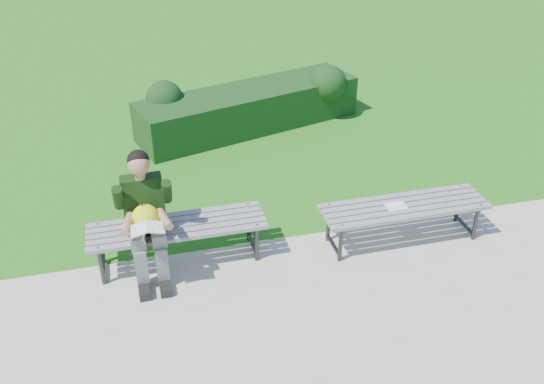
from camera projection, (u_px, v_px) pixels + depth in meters
ground at (275, 241)px, 6.69m from camera, size 80.00×80.00×0.00m
walkway at (326, 354)px, 5.23m from camera, size 30.00×3.50×0.02m
hedge at (250, 106)px, 9.09m from camera, size 3.50×1.75×0.85m
bench_left at (177, 229)px, 6.15m from camera, size 1.80×0.50×0.46m
bench_right at (404, 209)px, 6.48m from camera, size 1.80×0.50×0.46m
seated_boy at (145, 214)px, 5.85m from camera, size 0.56×0.76×1.31m
paper_sheet at (396, 206)px, 6.43m from camera, size 0.22×0.16×0.01m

